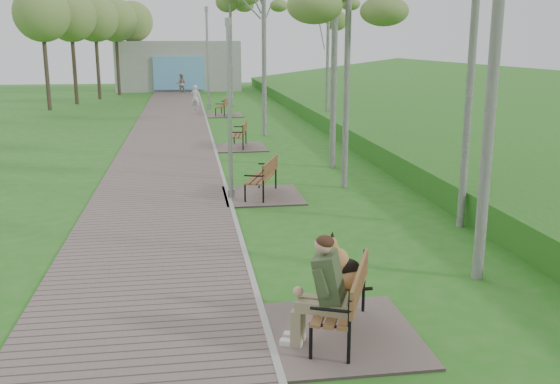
{
  "coord_description": "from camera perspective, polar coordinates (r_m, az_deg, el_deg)",
  "views": [
    {
      "loc": [
        -1.01,
        -2.6,
        3.93
      ],
      "look_at": [
        0.64,
        8.38,
        1.25
      ],
      "focal_mm": 40.0,
      "sensor_mm": 36.0,
      "label": 1
    }
  ],
  "objects": [
    {
      "name": "building_north",
      "position": [
        53.61,
        -9.23,
        11.33
      ],
      "size": [
        10.0,
        5.2,
        4.0
      ],
      "color": "#9E9E99",
      "rests_on": "ground"
    },
    {
      "name": "bench_second",
      "position": [
        16.23,
        -1.73,
        0.39
      ],
      "size": [
        2.0,
        2.22,
        1.23
      ],
      "color": "#6E5F59",
      "rests_on": "ground"
    },
    {
      "name": "pedestrian_far",
      "position": [
        49.63,
        -9.0,
        9.76
      ],
      "size": [
        0.84,
        0.71,
        1.54
      ],
      "primitive_type": "imported",
      "rotation": [
        0.0,
        0.0,
        2.95
      ],
      "color": "gray",
      "rests_on": "ground"
    },
    {
      "name": "walkway",
      "position": [
        24.42,
        -10.19,
        4.14
      ],
      "size": [
        3.5,
        67.0,
        0.04
      ],
      "primitive_type": "cube",
      "color": "#6E5F59",
      "rests_on": "ground"
    },
    {
      "name": "bench_far",
      "position": [
        34.44,
        -5.24,
        7.35
      ],
      "size": [
        2.0,
        2.22,
        1.23
      ],
      "color": "#6E5F59",
      "rests_on": "ground"
    },
    {
      "name": "bench_third",
      "position": [
        23.81,
        -3.81,
        4.6
      ],
      "size": [
        1.99,
        2.21,
        1.22
      ],
      "color": "#6E5F59",
      "rests_on": "ground"
    },
    {
      "name": "kerb",
      "position": [
        24.43,
        -6.08,
        4.3
      ],
      "size": [
        0.1,
        67.0,
        0.05
      ],
      "primitive_type": "cube",
      "color": "#999993",
      "rests_on": "ground"
    },
    {
      "name": "lamp_post_second",
      "position": [
        15.68,
        -4.62,
        6.83
      ],
      "size": [
        0.17,
        0.17,
        4.5
      ],
      "color": "#95979C",
      "rests_on": "ground"
    },
    {
      "name": "pedestrian_near",
      "position": [
        37.62,
        -7.75,
        8.57
      ],
      "size": [
        0.62,
        0.52,
        1.46
      ],
      "primitive_type": "imported",
      "rotation": [
        0.0,
        0.0,
        2.76
      ],
      "color": "silver",
      "rests_on": "ground"
    },
    {
      "name": "lamp_post_third",
      "position": [
        37.98,
        -6.63,
        11.74
      ],
      "size": [
        0.23,
        0.23,
        5.93
      ],
      "color": "#95979C",
      "rests_on": "ground"
    },
    {
      "name": "embankment",
      "position": [
        26.37,
        21.2,
        4.08
      ],
      "size": [
        14.0,
        70.0,
        1.6
      ],
      "primitive_type": "cube",
      "color": "#417B2D",
      "rests_on": "ground"
    },
    {
      "name": "birch_far_a",
      "position": [
        28.99,
        4.47,
        17.07
      ],
      "size": [
        2.26,
        2.26,
        7.28
      ],
      "color": "silver",
      "rests_on": "ground"
    },
    {
      "name": "bench_main",
      "position": [
        8.56,
        5.16,
        -10.08
      ],
      "size": [
        2.05,
        2.28,
        1.79
      ],
      "color": "#6E5F59",
      "rests_on": "ground"
    }
  ]
}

